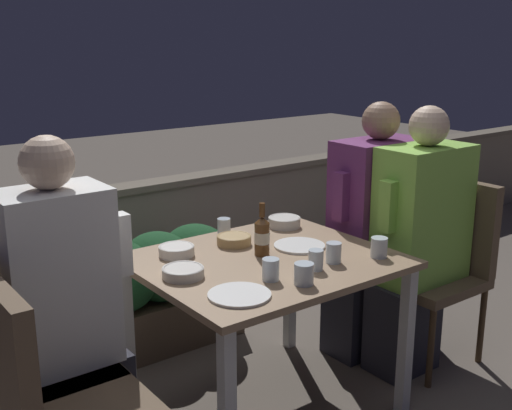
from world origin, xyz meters
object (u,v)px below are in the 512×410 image
(chair_left_near, at_px, (42,389))
(person_purple_stripe, at_px, (371,230))
(person_green_blouse, at_px, (417,242))
(chair_right_far, at_px, (397,242))
(chair_left_far, at_px, (13,352))
(person_white_polo, at_px, (68,309))
(chair_right_near, at_px, (442,254))
(potted_plant, at_px, (384,234))
(beer_bottle, at_px, (262,235))

(chair_left_near, distance_m, person_purple_stripe, 1.86)
(person_green_blouse, bearing_deg, chair_right_far, 57.46)
(chair_left_far, relative_size, chair_right_far, 1.00)
(chair_right_far, bearing_deg, chair_left_near, -171.18)
(person_white_polo, relative_size, person_green_blouse, 0.99)
(chair_right_near, relative_size, potted_plant, 1.40)
(chair_right_far, height_order, person_purple_stripe, person_purple_stripe)
(chair_left_near, relative_size, person_green_blouse, 0.70)
(person_white_polo, bearing_deg, chair_left_near, -124.57)
(chair_left_near, height_order, chair_right_near, same)
(person_purple_stripe, height_order, beer_bottle, person_purple_stripe)
(beer_bottle, xyz_separation_m, potted_plant, (1.39, 0.54, -0.40))
(chair_right_far, xyz_separation_m, potted_plant, (0.40, 0.44, -0.14))
(chair_left_far, bearing_deg, chair_left_near, -90.30)
(chair_right_near, xyz_separation_m, person_green_blouse, (-0.21, 0.00, 0.11))
(person_white_polo, relative_size, person_purple_stripe, 0.99)
(chair_right_far, bearing_deg, person_white_polo, -179.58)
(chair_right_near, bearing_deg, chair_left_far, 173.08)
(chair_right_near, bearing_deg, beer_bottle, 170.75)
(person_green_blouse, relative_size, person_purple_stripe, 1.00)
(person_white_polo, bearing_deg, chair_right_near, -7.68)
(chair_right_near, xyz_separation_m, chair_right_far, (-0.04, 0.27, 0.00))
(chair_right_near, height_order, chair_right_far, same)
(chair_left_near, bearing_deg, potted_plant, 17.34)
(person_green_blouse, height_order, beer_bottle, person_green_blouse)
(person_purple_stripe, relative_size, potted_plant, 1.98)
(chair_left_far, height_order, person_green_blouse, person_green_blouse)
(chair_right_near, xyz_separation_m, potted_plant, (0.36, 0.71, -0.14))
(person_white_polo, distance_m, person_purple_stripe, 1.62)
(chair_right_near, relative_size, beer_bottle, 4.01)
(person_green_blouse, height_order, potted_plant, person_green_blouse)
(person_purple_stripe, bearing_deg, person_white_polo, -179.53)
(beer_bottle, distance_m, potted_plant, 1.54)
(chair_left_far, relative_size, person_white_polo, 0.71)
(chair_left_far, bearing_deg, person_white_polo, 0.00)
(chair_right_near, bearing_deg, person_white_polo, 172.32)
(person_white_polo, distance_m, beer_bottle, 0.85)
(person_green_blouse, bearing_deg, chair_left_near, -178.43)
(chair_left_far, xyz_separation_m, beer_bottle, (1.04, -0.08, 0.25))
(person_green_blouse, height_order, chair_right_far, person_green_blouse)
(person_green_blouse, bearing_deg, potted_plant, 51.48)
(person_green_blouse, xyz_separation_m, potted_plant, (0.56, 0.71, -0.25))
(chair_left_far, distance_m, person_purple_stripe, 1.83)
(chair_right_near, xyz_separation_m, person_purple_stripe, (-0.24, 0.27, 0.11))
(person_green_blouse, xyz_separation_m, person_purple_stripe, (-0.04, 0.27, -0.00))
(chair_left_near, xyz_separation_m, chair_left_far, (0.00, 0.30, 0.00))
(person_purple_stripe, bearing_deg, chair_right_far, -0.00)
(chair_right_far, bearing_deg, chair_right_near, -81.89)
(chair_left_far, height_order, potted_plant, chair_left_far)
(chair_left_near, bearing_deg, chair_right_far, 8.82)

